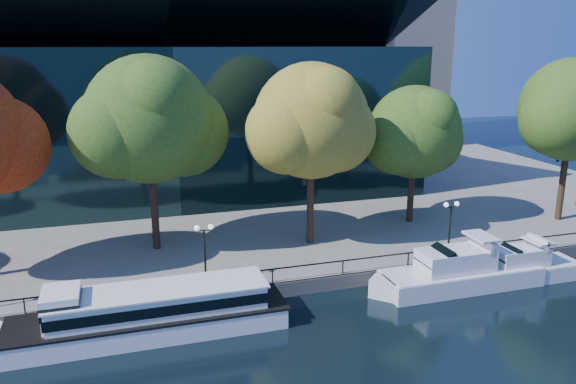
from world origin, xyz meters
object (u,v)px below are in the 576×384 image
object	(u,v)px
tree_5	(574,112)
lamp_1	(204,240)
tree_3	(314,123)
lamp_2	(451,216)
cruiser_near	(455,272)
cruiser_far	(519,267)
tour_boat	(143,312)
tree_4	(416,134)
tree_2	(152,122)

from	to	relation	value
tree_5	lamp_1	world-z (taller)	tree_5
tree_3	lamp_2	xyz separation A→B (m)	(8.92, -5.33, -6.49)
cruiser_near	tree_3	xyz separation A→B (m)	(-7.20, 8.92, 9.34)
cruiser_far	tree_3	bearing A→B (deg)	143.23
tour_boat	tree_4	bearing A→B (deg)	26.32
tour_boat	tree_3	distance (m)	18.72
cruiser_near	tree_2	bearing A→B (deg)	149.54
tour_boat	tree_5	world-z (taller)	tree_5
cruiser_near	tree_4	distance (m)	14.19
tree_2	tree_5	world-z (taller)	tree_2
cruiser_far	lamp_1	distance (m)	22.10
cruiser_far	tree_5	size ratio (longest dim) A/B	0.67
cruiser_near	tree_2	xyz separation A→B (m)	(-18.93, 11.13, 9.62)
tree_3	tree_4	bearing A→B (deg)	14.33
tour_boat	tree_5	bearing A→B (deg)	12.71
cruiser_near	cruiser_far	xyz separation A→B (m)	(5.03, -0.21, -0.14)
cruiser_near	tree_5	xyz separation A→B (m)	(16.11, 8.08, 9.51)
tree_4	tour_boat	bearing A→B (deg)	-153.68
tour_boat	lamp_1	bearing A→B (deg)	42.18
tour_boat	tree_4	distance (m)	27.59
tour_boat	tree_4	xyz separation A→B (m)	(23.83, 11.79, 7.39)
tree_3	tree_4	distance (m)	10.73
cruiser_near	tree_3	world-z (taller)	tree_3
tree_2	tree_3	size ratio (longest dim) A/B	1.04
lamp_1	lamp_2	xyz separation A→B (m)	(18.26, 0.00, 0.00)
tree_3	tree_5	world-z (taller)	tree_5
cruiser_far	tree_2	world-z (taller)	tree_2
tree_4	tree_5	bearing A→B (deg)	-14.90
lamp_1	lamp_2	distance (m)	18.26
tree_3	tree_4	size ratio (longest dim) A/B	1.18
cruiser_near	tree_5	world-z (taller)	tree_5
cruiser_far	lamp_2	world-z (taller)	lamp_2
cruiser_near	lamp_2	distance (m)	4.90
cruiser_near	cruiser_far	distance (m)	5.03
cruiser_far	tree_5	bearing A→B (deg)	36.79
cruiser_far	tree_3	distance (m)	17.97
lamp_1	cruiser_far	bearing A→B (deg)	-10.01
tree_5	lamp_1	size ratio (longest dim) A/B	3.53
cruiser_near	tree_3	size ratio (longest dim) A/B	0.89
tour_boat	tree_3	xyz separation A→B (m)	(13.56, 9.16, 9.08)
tree_3	tree_5	distance (m)	23.33
tree_5	lamp_2	world-z (taller)	tree_5
tree_5	cruiser_near	bearing A→B (deg)	-153.38
cruiser_far	lamp_2	bearing A→B (deg)	131.03
tree_5	lamp_1	xyz separation A→B (m)	(-32.65, -4.48, -6.65)
cruiser_near	tree_5	size ratio (longest dim) A/B	0.88
cruiser_far	tour_boat	bearing A→B (deg)	-179.94
tree_3	lamp_1	world-z (taller)	tree_3
tree_5	lamp_2	distance (m)	16.48
tour_boat	tree_3	size ratio (longest dim) A/B	1.23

